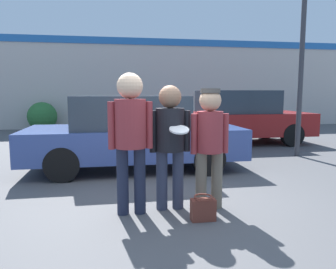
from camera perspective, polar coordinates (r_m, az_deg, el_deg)
ground_plane at (r=4.61m, az=0.05°, el=-12.47°), size 56.00×56.00×0.00m
storefront_building at (r=15.04m, az=-7.10°, el=8.95°), size 24.00×0.22×3.99m
person_left at (r=4.15m, az=-6.54°, el=0.90°), size 0.56×0.39×1.81m
person_middle_with_frisbee at (r=4.32m, az=0.36°, el=-0.28°), size 0.55×0.57×1.66m
person_right at (r=4.38m, az=7.27°, el=-0.58°), size 0.52×0.35×1.62m
parked_car_near at (r=6.75m, az=-6.06°, el=0.26°), size 4.32×1.85×1.50m
parked_car_far at (r=10.40m, az=12.08°, el=2.93°), size 4.27×1.95×1.64m
street_lamp at (r=9.00m, az=24.09°, el=18.43°), size 1.43×0.35×5.47m
shrub at (r=14.53m, az=-21.04°, el=2.95°), size 1.19×1.19×1.19m
handbag at (r=4.13m, az=6.13°, el=-12.71°), size 0.30×0.23×0.31m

